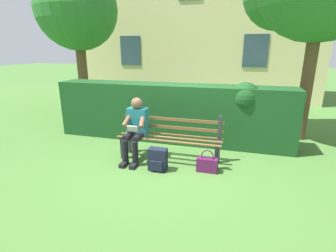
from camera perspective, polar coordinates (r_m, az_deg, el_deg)
The scene contains 8 objects.
ground at distance 5.04m, azimuth 0.31°, elevation -7.62°, with size 60.00×60.00×0.00m, color #477533.
park_bench at distance 4.93m, azimuth 0.52°, elevation -2.52°, with size 1.99×0.46×0.91m.
person_seated at distance 4.92m, azimuth -7.28°, elevation -0.32°, with size 0.44×0.73×1.21m.
hedge_backdrop at distance 5.94m, azimuth 0.83°, elevation 3.29°, with size 5.44×0.77×1.44m.
building_facade at distance 12.20m, azimuth 6.32°, elevation 23.93°, with size 10.18×2.84×7.24m.
backpack at distance 4.57m, azimuth -2.31°, elevation -7.53°, with size 0.33×0.25×0.41m.
handbag at distance 4.59m, azimuth 8.71°, elevation -8.48°, with size 0.36×0.14×0.41m.
tree_far at distance 9.47m, azimuth -20.06°, elevation 22.91°, with size 2.70×2.58×4.61m.
Camera 1 is at (-1.22, 4.42, 2.08)m, focal length 27.25 mm.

